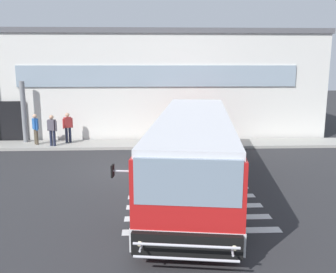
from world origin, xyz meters
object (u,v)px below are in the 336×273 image
(bus_main_foreground, at_px, (194,151))
(passenger_near_column, at_px, (36,128))
(passenger_at_curb_edge, at_px, (68,126))
(passenger_by_doorway, at_px, (52,129))
(safety_bollard_yellow, at_px, (147,142))
(entry_support_column, at_px, (24,112))

(bus_main_foreground, relative_size, passenger_near_column, 7.34)
(passenger_at_curb_edge, bearing_deg, passenger_near_column, -164.92)
(passenger_by_doorway, bearing_deg, passenger_near_column, 158.48)
(passenger_near_column, relative_size, safety_bollard_yellow, 1.86)
(passenger_by_doorway, bearing_deg, passenger_at_curb_edge, 52.10)
(bus_main_foreground, bearing_deg, passenger_at_curb_edge, 130.44)
(entry_support_column, bearing_deg, passenger_by_doorway, -31.35)
(bus_main_foreground, bearing_deg, passenger_by_doorway, 136.73)
(passenger_near_column, distance_m, passenger_at_curb_edge, 1.70)
(passenger_by_doorway, distance_m, passenger_at_curb_edge, 1.06)
(entry_support_column, distance_m, passenger_by_doorway, 2.24)
(passenger_at_curb_edge, xyz_separation_m, safety_bollard_yellow, (4.44, -1.54, -0.63))
(safety_bollard_yellow, bearing_deg, entry_support_column, 165.34)
(safety_bollard_yellow, bearing_deg, passenger_at_curb_edge, 160.83)
(bus_main_foreground, relative_size, passenger_at_curb_edge, 7.34)
(passenger_by_doorway, height_order, passenger_at_curb_edge, same)
(entry_support_column, relative_size, bus_main_foreground, 0.28)
(bus_main_foreground, height_order, passenger_at_curb_edge, bus_main_foreground)
(entry_support_column, relative_size, passenger_at_curb_edge, 2.03)
(passenger_by_doorway, relative_size, passenger_at_curb_edge, 1.00)
(safety_bollard_yellow, bearing_deg, bus_main_foreground, -72.69)
(passenger_near_column, bearing_deg, bus_main_foreground, -41.10)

